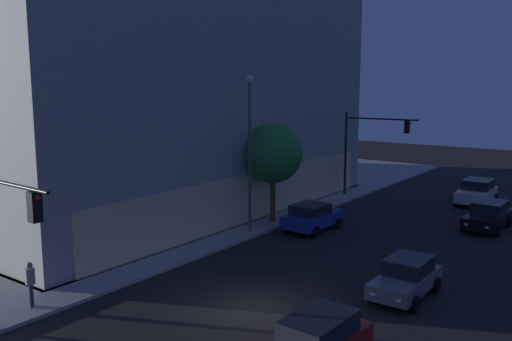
{
  "coord_description": "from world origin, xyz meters",
  "views": [
    {
      "loc": [
        -15.9,
        -11.73,
        8.56
      ],
      "look_at": [
        4.17,
        3.01,
        4.57
      ],
      "focal_mm": 38.17,
      "sensor_mm": 36.0,
      "label": 1
    }
  ],
  "objects_px": {
    "street_lamp_sidewalk": "(250,136)",
    "car_white": "(477,192)",
    "modern_building": "(89,60)",
    "car_black": "(488,215)",
    "sidewalk_tree": "(273,154)",
    "pedestrian_waiting": "(30,280)",
    "traffic_light_far_corner": "(368,140)",
    "car_grey": "(406,277)",
    "car_blue": "(312,217)"
  },
  "relations": [
    {
      "from": "car_blue",
      "to": "street_lamp_sidewalk",
      "type": "bearing_deg",
      "value": 136.09
    },
    {
      "from": "modern_building",
      "to": "pedestrian_waiting",
      "type": "bearing_deg",
      "value": -133.12
    },
    {
      "from": "traffic_light_far_corner",
      "to": "sidewalk_tree",
      "type": "bearing_deg",
      "value": 171.06
    },
    {
      "from": "car_black",
      "to": "car_white",
      "type": "relative_size",
      "value": 1.09
    },
    {
      "from": "sidewalk_tree",
      "to": "pedestrian_waiting",
      "type": "distance_m",
      "value": 16.51
    },
    {
      "from": "sidewalk_tree",
      "to": "pedestrian_waiting",
      "type": "height_order",
      "value": "sidewalk_tree"
    },
    {
      "from": "car_blue",
      "to": "sidewalk_tree",
      "type": "bearing_deg",
      "value": 91.17
    },
    {
      "from": "traffic_light_far_corner",
      "to": "sidewalk_tree",
      "type": "xyz_separation_m",
      "value": [
        -10.07,
        1.58,
        -0.11
      ]
    },
    {
      "from": "car_grey",
      "to": "car_white",
      "type": "xyz_separation_m",
      "value": [
        19.41,
        2.24,
        0.13
      ]
    },
    {
      "from": "street_lamp_sidewalk",
      "to": "car_white",
      "type": "xyz_separation_m",
      "value": [
        15.64,
        -8.53,
        -4.71
      ]
    },
    {
      "from": "car_grey",
      "to": "car_blue",
      "type": "height_order",
      "value": "car_blue"
    },
    {
      "from": "street_lamp_sidewalk",
      "to": "car_blue",
      "type": "xyz_separation_m",
      "value": [
        2.68,
        -2.58,
        -4.8
      ]
    },
    {
      "from": "sidewalk_tree",
      "to": "car_blue",
      "type": "relative_size",
      "value": 1.46
    },
    {
      "from": "car_black",
      "to": "street_lamp_sidewalk",
      "type": "bearing_deg",
      "value": 130.58
    },
    {
      "from": "traffic_light_far_corner",
      "to": "pedestrian_waiting",
      "type": "bearing_deg",
      "value": 176.6
    },
    {
      "from": "pedestrian_waiting",
      "to": "car_grey",
      "type": "distance_m",
      "value": 14.73
    },
    {
      "from": "sidewalk_tree",
      "to": "pedestrian_waiting",
      "type": "bearing_deg",
      "value": -179.93
    },
    {
      "from": "sidewalk_tree",
      "to": "car_black",
      "type": "bearing_deg",
      "value": -58.97
    },
    {
      "from": "modern_building",
      "to": "car_black",
      "type": "xyz_separation_m",
      "value": [
        7.12,
        -27.83,
        -9.5
      ]
    },
    {
      "from": "pedestrian_waiting",
      "to": "car_blue",
      "type": "relative_size",
      "value": 0.43
    },
    {
      "from": "street_lamp_sidewalk",
      "to": "car_grey",
      "type": "height_order",
      "value": "street_lamp_sidewalk"
    },
    {
      "from": "traffic_light_far_corner",
      "to": "sidewalk_tree",
      "type": "relative_size",
      "value": 1.05
    },
    {
      "from": "car_white",
      "to": "traffic_light_far_corner",
      "type": "bearing_deg",
      "value": 112.3
    },
    {
      "from": "street_lamp_sidewalk",
      "to": "car_black",
      "type": "xyz_separation_m",
      "value": [
        9.27,
        -10.82,
        -4.82
      ]
    },
    {
      "from": "car_grey",
      "to": "car_black",
      "type": "height_order",
      "value": "car_black"
    },
    {
      "from": "sidewalk_tree",
      "to": "street_lamp_sidewalk",
      "type": "bearing_deg",
      "value": -175.23
    },
    {
      "from": "car_blue",
      "to": "car_black",
      "type": "height_order",
      "value": "car_blue"
    },
    {
      "from": "street_lamp_sidewalk",
      "to": "modern_building",
      "type": "bearing_deg",
      "value": 82.78
    },
    {
      "from": "modern_building",
      "to": "sidewalk_tree",
      "type": "xyz_separation_m",
      "value": [
        0.47,
        -16.79,
        -5.97
      ]
    },
    {
      "from": "sidewalk_tree",
      "to": "car_grey",
      "type": "distance_m",
      "value": 13.21
    },
    {
      "from": "pedestrian_waiting",
      "to": "car_grey",
      "type": "bearing_deg",
      "value": -48.2
    },
    {
      "from": "pedestrian_waiting",
      "to": "car_blue",
      "type": "xyz_separation_m",
      "value": [
        16.27,
        -2.78,
        -0.37
      ]
    },
    {
      "from": "modern_building",
      "to": "traffic_light_far_corner",
      "type": "height_order",
      "value": "modern_building"
    },
    {
      "from": "sidewalk_tree",
      "to": "car_black",
      "type": "height_order",
      "value": "sidewalk_tree"
    },
    {
      "from": "car_grey",
      "to": "street_lamp_sidewalk",
      "type": "bearing_deg",
      "value": 70.69
    },
    {
      "from": "modern_building",
      "to": "traffic_light_far_corner",
      "type": "relative_size",
      "value": 5.03
    },
    {
      "from": "traffic_light_far_corner",
      "to": "car_white",
      "type": "relative_size",
      "value": 1.49
    },
    {
      "from": "modern_building",
      "to": "car_white",
      "type": "relative_size",
      "value": 7.5
    },
    {
      "from": "sidewalk_tree",
      "to": "car_white",
      "type": "distance_m",
      "value": 16.05
    },
    {
      "from": "pedestrian_waiting",
      "to": "traffic_light_far_corner",
      "type": "bearing_deg",
      "value": -3.4
    },
    {
      "from": "modern_building",
      "to": "pedestrian_waiting",
      "type": "relative_size",
      "value": 18.14
    },
    {
      "from": "street_lamp_sidewalk",
      "to": "pedestrian_waiting",
      "type": "distance_m",
      "value": 14.29
    },
    {
      "from": "car_black",
      "to": "modern_building",
      "type": "bearing_deg",
      "value": 104.34
    },
    {
      "from": "pedestrian_waiting",
      "to": "car_blue",
      "type": "bearing_deg",
      "value": -9.71
    },
    {
      "from": "traffic_light_far_corner",
      "to": "car_grey",
      "type": "bearing_deg",
      "value": -150.26
    },
    {
      "from": "car_grey",
      "to": "traffic_light_far_corner",
      "type": "bearing_deg",
      "value": 29.74
    },
    {
      "from": "car_white",
      "to": "car_black",
      "type": "bearing_deg",
      "value": -160.2
    },
    {
      "from": "modern_building",
      "to": "car_black",
      "type": "relative_size",
      "value": 6.88
    },
    {
      "from": "car_black",
      "to": "car_grey",
      "type": "bearing_deg",
      "value": 179.78
    },
    {
      "from": "traffic_light_far_corner",
      "to": "car_black",
      "type": "distance_m",
      "value": 10.7
    }
  ]
}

